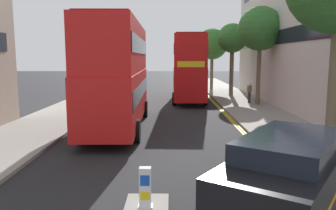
{
  "coord_description": "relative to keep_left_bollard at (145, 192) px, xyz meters",
  "views": [
    {
      "loc": [
        0.6,
        -3.08,
        3.8
      ],
      "look_at": [
        0.5,
        11.0,
        1.8
      ],
      "focal_mm": 36.09,
      "sensor_mm": 36.0,
      "label": 1
    }
  ],
  "objects": [
    {
      "name": "sidewalk_left",
      "position": [
        -6.5,
        11.39,
        -0.54
      ],
      "size": [
        4.0,
        80.0,
        0.14
      ],
      "primitive_type": "cube",
      "color": "gray",
      "rests_on": "ground"
    },
    {
      "name": "sidewalk_right",
      "position": [
        6.5,
        11.39,
        -0.54
      ],
      "size": [
        4.0,
        80.0,
        0.14
      ],
      "primitive_type": "cube",
      "color": "gray",
      "rests_on": "ground"
    },
    {
      "name": "kerb_line_inner",
      "position": [
        4.24,
        9.39,
        -0.6
      ],
      "size": [
        0.1,
        56.0,
        0.01
      ],
      "primitive_type": "cube",
      "color": "yellow",
      "rests_on": "ground"
    },
    {
      "name": "double_decker_bus_away",
      "position": [
        -2.22,
        10.4,
        2.42
      ],
      "size": [
        2.94,
        10.85,
        5.64
      ],
      "color": "red",
      "rests_on": "ground"
    },
    {
      "name": "street_tree_mid",
      "position": [
        7.45,
        18.6,
        5.31
      ],
      "size": [
        3.36,
        3.36,
        7.51
      ],
      "color": "#6B6047",
      "rests_on": "sidewalk_right"
    },
    {
      "name": "pedestrian_far",
      "position": [
        7.01,
        19.54,
        0.38
      ],
      "size": [
        0.34,
        0.22,
        1.62
      ],
      "color": "#2D2D38",
      "rests_on": "sidewalk_right"
    },
    {
      "name": "double_decker_bus_oncoming",
      "position": [
        2.27,
        22.23,
        2.42
      ],
      "size": [
        3.05,
        10.88,
        5.64
      ],
      "color": "red",
      "rests_on": "ground"
    },
    {
      "name": "street_tree_far",
      "position": [
        5.29,
        30.71,
        4.62
      ],
      "size": [
        3.46,
        3.46,
        6.86
      ],
      "color": "#6B6047",
      "rests_on": "sidewalk_right"
    },
    {
      "name": "kerb_line_outer",
      "position": [
        4.4,
        9.39,
        -0.6
      ],
      "size": [
        0.1,
        56.0,
        0.01
      ],
      "primitive_type": "cube",
      "color": "yellow",
      "rests_on": "ground"
    },
    {
      "name": "keep_left_bollard",
      "position": [
        0.0,
        0.0,
        0.0
      ],
      "size": [
        0.36,
        0.28,
        1.11
      ],
      "color": "silver",
      "rests_on": "traffic_island"
    },
    {
      "name": "street_tree_distant",
      "position": [
        6.5,
        24.97,
        4.91
      ],
      "size": [
        2.81,
        2.81,
        6.88
      ],
      "color": "#6B6047",
      "rests_on": "sidewalk_right"
    },
    {
      "name": "taxi_minivan",
      "position": [
        3.1,
        -0.71,
        0.46
      ],
      "size": [
        4.24,
        5.03,
        2.12
      ],
      "color": "black",
      "rests_on": "ground"
    }
  ]
}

